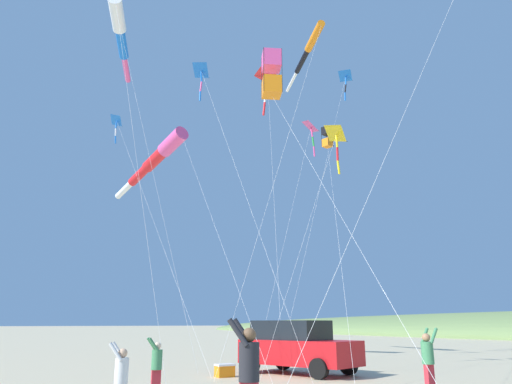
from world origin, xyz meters
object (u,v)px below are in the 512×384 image
kite_box_striped_overhead (272,74)px  kite_windsock_orange_high_right (120,31)px  person_bystander_far (156,363)px  kite_delta_rainbow_low_near (346,77)px  kite_windsock_red_high_left (157,158)px  kite_box_white_trailing (327,137)px  kite_delta_teal_far_right (268,76)px  kite_windsock_long_streamer_left (308,51)px  person_child_green_jacket (121,375)px  kite_delta_black_fish_shape (118,122)px  cooler_box (225,370)px  person_child_grey_jacket (428,356)px  person_adult_flyer (248,368)px  kite_delta_small_distant (202,72)px  kite_delta_yellow_midlevel (312,127)px  parked_car (297,346)px  kite_delta_magenta_far_left (337,134)px

kite_box_striped_overhead → kite_windsock_orange_high_right: bearing=-64.1°
person_bystander_far → kite_delta_rainbow_low_near: bearing=-145.1°
kite_windsock_red_high_left → kite_box_white_trailing: (-7.66, 6.40, 0.59)m
kite_delta_teal_far_right → kite_windsock_long_streamer_left: kite_delta_teal_far_right is taller
person_child_green_jacket → kite_delta_black_fish_shape: (-3.44, -17.69, 12.96)m
cooler_box → person_child_grey_jacket: person_child_grey_jacket is taller
person_adult_flyer → person_bystander_far: 4.96m
kite_box_white_trailing → kite_windsock_orange_high_right: bearing=-32.7°
kite_delta_small_distant → kite_windsock_red_high_left: size_ratio=0.86×
cooler_box → kite_windsock_long_streamer_left: (-5.34, -1.91, 14.89)m
person_child_grey_jacket → kite_windsock_orange_high_right: bearing=-72.7°
person_child_grey_jacket → kite_delta_black_fish_shape: size_ratio=0.12×
cooler_box → kite_windsock_red_high_left: 15.28m
kite_delta_rainbow_low_near → cooler_box: bearing=33.7°
kite_delta_yellow_midlevel → kite_windsock_orange_high_right: kite_windsock_orange_high_right is taller
person_child_green_jacket → kite_delta_rainbow_low_near: kite_delta_rainbow_low_near is taller
parked_car → kite_delta_rainbow_low_near: kite_delta_rainbow_low_near is taller
person_child_green_jacket → kite_delta_small_distant: kite_delta_small_distant is taller
kite_delta_black_fish_shape → kite_box_white_trailing: kite_delta_black_fish_shape is taller
kite_delta_teal_far_right → kite_windsock_orange_high_right: bearing=-26.2°
kite_delta_magenta_far_left → kite_delta_rainbow_low_near: (-9.59, -10.00, 10.26)m
person_child_grey_jacket → kite_delta_black_fish_shape: (4.60, -18.43, 12.83)m
person_child_green_jacket → kite_delta_yellow_midlevel: (-14.60, -12.81, 13.17)m
person_child_grey_jacket → kite_box_white_trailing: bearing=-116.6°
cooler_box → kite_delta_teal_far_right: (-5.99, -6.89, 15.99)m
kite_delta_small_distant → kite_delta_rainbow_low_near: 14.81m
kite_delta_teal_far_right → kite_delta_black_fish_shape: kite_delta_teal_far_right is taller
kite_delta_small_distant → kite_box_white_trailing: bearing=162.3°
parked_car → kite_delta_magenta_far_left: bearing=-171.9°
cooler_box → kite_delta_yellow_midlevel: bearing=-142.0°
kite_delta_rainbow_low_near → kite_delta_teal_far_right: bearing=18.9°
parked_car → kite_delta_black_fish_shape: bearing=-72.2°
parked_car → kite_box_striped_overhead: 11.76m
person_child_grey_jacket → kite_delta_magenta_far_left: (-2.22, -5.94, 8.95)m
kite_delta_yellow_midlevel → kite_delta_black_fish_shape: kite_delta_yellow_midlevel is taller
kite_delta_yellow_midlevel → kite_box_white_trailing: (1.45, 3.34, -2.16)m
kite_windsock_long_streamer_left → kite_box_striped_overhead: bearing=17.4°
person_child_green_jacket → kite_delta_yellow_midlevel: bearing=-138.7°
person_child_grey_jacket → kite_windsock_orange_high_right: kite_windsock_orange_high_right is taller
kite_delta_teal_far_right → kite_windsock_long_streamer_left: size_ratio=1.08×
parked_car → kite_windsock_red_high_left: bearing=-79.2°
kite_box_white_trailing → kite_delta_magenta_far_left: bearing=56.0°
kite_delta_magenta_far_left → cooler_box: bearing=-0.4°
kite_windsock_red_high_left → person_adult_flyer: bearing=77.9°
cooler_box → kite_windsock_red_high_left: kite_windsock_red_high_left is taller
cooler_box → person_bystander_far: 4.41m
kite_delta_teal_far_right → kite_delta_rainbow_low_near: size_ratio=0.80×
person_child_green_jacket → kite_box_white_trailing: kite_box_white_trailing is taller
cooler_box → person_child_grey_jacket: size_ratio=0.38×
person_adult_flyer → kite_box_white_trailing: size_ratio=0.15×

